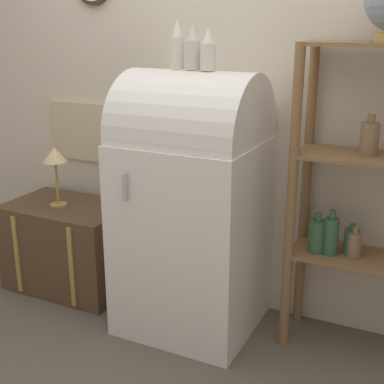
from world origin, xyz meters
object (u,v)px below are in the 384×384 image
Objects in this scene: suitcase_trunk at (70,246)px; vase_left at (177,46)px; desk_lamp at (55,160)px; refrigerator at (192,200)px; vase_right at (208,51)px; vase_center at (193,49)px.

vase_left reaches higher than suitcase_trunk.
suitcase_trunk is 2.04× the size of desk_lamp.
vase_left reaches higher than refrigerator.
vase_right is 1.22m from desk_lamp.
desk_lamp is at bearing -179.25° from vase_left.
refrigerator is 1.86× the size of suitcase_trunk.
refrigerator is at bearing -3.01° from suitcase_trunk.
vase_left is at bearing 172.50° from vase_center.
vase_center is at bearing -7.50° from vase_left.
vase_left is 1.20× the size of vase_right.
vase_left is 1.10× the size of vase_center.
vase_right is at bearing -8.84° from vase_center.
refrigerator is 0.79m from vase_center.
vase_left is at bearing 169.96° from refrigerator.
desk_lamp is at bearing 179.90° from vase_center.
vase_right is at bearing -0.86° from desk_lamp.
vase_center is (0.00, 0.00, 0.79)m from refrigerator.
vase_center is (0.91, -0.04, 1.25)m from suitcase_trunk.
refrigerator is at bearing -0.35° from desk_lamp.
suitcase_trunk is 1.50m from vase_left.
vase_right is 0.53× the size of desk_lamp.
vase_left is at bearing -2.18° from suitcase_trunk.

